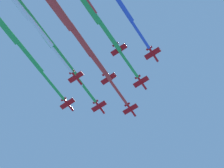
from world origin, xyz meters
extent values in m
cylinder|color=red|center=(-2.67, -17.92, 197.47)|extent=(2.35, 9.07, 1.15)
cone|color=white|center=(-3.35, -22.92, 197.47)|extent=(1.26, 1.44, 1.09)
cylinder|color=black|center=(-2.03, -13.21, 197.47)|extent=(0.93, 0.71, 0.86)
ellipsoid|color=black|center=(-2.92, -19.89, 197.94)|extent=(1.04, 1.99, 0.71)
cube|color=red|center=(-2.60, -17.39, 197.42)|extent=(8.69, 3.81, 0.51)
cube|color=white|center=(1.21, -17.91, 197.32)|extent=(1.01, 2.37, 0.13)
cube|color=white|center=(-6.41, -16.87, 197.66)|extent=(1.01, 2.37, 0.13)
cube|color=red|center=(-2.16, -14.18, 197.47)|extent=(3.32, 1.52, 0.24)
cube|color=white|center=(-2.12, -14.18, 198.42)|extent=(0.39, 1.41, 1.90)
cylinder|color=red|center=(-0.88, -4.81, 197.47)|extent=(3.99, 18.84, 1.46)
cylinder|color=red|center=(1.03, 11.44, 197.48)|extent=(4.71, 18.94, 2.19)
cylinder|color=red|center=(3.65, 27.60, 197.47)|extent=(5.43, 19.04, 2.92)
cylinder|color=red|center=(6.30, 43.75, 197.45)|extent=(6.16, 19.14, 3.65)
cylinder|color=red|center=(11.66, -9.59, 197.71)|extent=(2.44, 9.07, 1.16)
cone|color=white|center=(10.93, -14.59, 197.71)|extent=(1.28, 1.44, 1.10)
cylinder|color=black|center=(12.34, -4.89, 197.71)|extent=(0.95, 0.72, 0.87)
ellipsoid|color=black|center=(11.40, -11.55, 198.18)|extent=(1.06, 1.99, 0.72)
cube|color=red|center=(11.73, -9.05, 197.66)|extent=(8.69, 3.88, 0.62)
cube|color=white|center=(15.54, -9.61, 197.51)|extent=(1.03, 2.38, 0.14)
cube|color=white|center=(7.93, -8.50, 197.95)|extent=(1.03, 2.38, 0.14)
cube|color=red|center=(12.20, -5.85, 197.71)|extent=(3.33, 1.55, 0.28)
cube|color=white|center=(12.25, -5.86, 198.66)|extent=(0.43, 1.42, 1.90)
cylinder|color=green|center=(13.70, 4.50, 197.71)|extent=(4.49, 21.11, 1.48)
cylinder|color=green|center=(16.04, 22.71, 197.73)|extent=(5.22, 21.22, 2.22)
cylinder|color=green|center=(19.08, 40.83, 197.71)|extent=(5.96, 21.32, 2.96)
cylinder|color=red|center=(-13.95, -5.77, 197.71)|extent=(2.47, 9.07, 1.14)
cone|color=white|center=(-14.70, -10.77, 197.71)|extent=(1.27, 1.45, 1.08)
cylinder|color=black|center=(-13.24, -1.08, 197.71)|extent=(0.94, 0.72, 0.86)
ellipsoid|color=black|center=(-14.22, -7.73, 198.18)|extent=(1.06, 2.00, 0.71)
cube|color=red|center=(-13.87, -5.24, 197.66)|extent=(8.71, 3.93, 0.45)
cube|color=white|center=(-10.06, -5.81, 197.58)|extent=(1.04, 2.38, 0.13)
cube|color=white|center=(-17.67, -4.66, 197.87)|extent=(1.04, 2.38, 0.13)
cube|color=red|center=(-13.38, -2.04, 197.71)|extent=(3.33, 1.57, 0.22)
cube|color=white|center=(-13.35, -2.04, 198.66)|extent=(0.40, 1.41, 1.90)
cylinder|color=green|center=(-11.92, 7.63, 197.71)|extent=(4.36, 19.56, 1.45)
cylinder|color=green|center=(-9.67, 24.49, 197.72)|extent=(5.08, 19.66, 2.18)
cylinder|color=green|center=(-6.72, 41.25, 197.70)|extent=(5.79, 19.77, 2.90)
cylinder|color=red|center=(0.38, 2.56, 198.14)|extent=(2.61, 9.07, 1.18)
cone|color=white|center=(-0.43, -2.42, 198.14)|extent=(1.31, 1.46, 1.12)
cylinder|color=black|center=(1.15, 7.25, 198.14)|extent=(0.97, 0.73, 0.88)
ellipsoid|color=black|center=(0.10, 0.60, 198.61)|extent=(1.10, 2.01, 0.73)
cube|color=red|center=(0.46, 3.09, 198.09)|extent=(8.71, 4.02, 0.75)
cube|color=white|center=(4.26, 2.47, 197.88)|extent=(1.07, 2.38, 0.15)
cube|color=white|center=(-3.32, 3.71, 198.44)|extent=(1.07, 2.38, 0.15)
cube|color=red|center=(0.99, 6.29, 198.14)|extent=(3.33, 1.60, 0.33)
cube|color=white|center=(1.06, 6.28, 199.09)|extent=(0.48, 1.42, 1.90)
cylinder|color=red|center=(2.47, 15.34, 198.14)|extent=(4.41, 18.17, 1.50)
cylinder|color=red|center=(4.72, 30.98, 198.17)|extent=(5.14, 18.29, 2.25)
cylinder|color=red|center=(7.67, 46.50, 198.14)|extent=(5.88, 18.41, 3.00)
cylinder|color=red|center=(25.98, -1.26, 197.84)|extent=(2.54, 9.07, 1.16)
cone|color=white|center=(25.20, -6.24, 197.84)|extent=(1.29, 1.45, 1.10)
cylinder|color=black|center=(26.72, 3.44, 197.84)|extent=(0.95, 0.73, 0.87)
ellipsoid|color=black|center=(25.70, -3.22, 198.30)|extent=(1.08, 2.00, 0.72)
cube|color=red|center=(26.06, -0.72, 197.79)|extent=(8.71, 3.96, 0.63)
cube|color=white|center=(29.87, -1.32, 197.63)|extent=(1.05, 2.38, 0.14)
cube|color=white|center=(22.27, -0.13, 198.08)|extent=(1.05, 2.38, 0.14)
cube|color=red|center=(26.57, 2.48, 197.84)|extent=(3.33, 1.58, 0.29)
cube|color=white|center=(26.62, 2.47, 198.78)|extent=(0.44, 1.42, 1.90)
cylinder|color=green|center=(28.20, 12.96, 197.84)|extent=(4.78, 21.44, 1.48)
cylinder|color=green|center=(30.79, 31.45, 197.85)|extent=(5.51, 21.56, 2.22)
cylinder|color=green|center=(34.08, 49.83, 197.83)|extent=(6.24, 21.67, 2.96)
cylinder|color=red|center=(-25.22, 6.38, 196.88)|extent=(2.45, 9.07, 1.15)
cone|color=white|center=(-25.96, 1.38, 196.88)|extent=(1.27, 1.45, 1.09)
cylinder|color=black|center=(-24.52, 11.07, 196.88)|extent=(0.94, 0.72, 0.86)
ellipsoid|color=black|center=(-25.49, 4.41, 197.35)|extent=(1.06, 2.00, 0.71)
cube|color=red|center=(-25.14, 6.91, 196.83)|extent=(8.70, 3.90, 0.52)
cube|color=white|center=(-21.34, 6.35, 196.73)|extent=(1.03, 2.38, 0.13)
cube|color=white|center=(-28.94, 7.47, 197.07)|extent=(1.03, 2.38, 0.13)
cube|color=red|center=(-24.67, 10.11, 196.88)|extent=(3.33, 1.56, 0.24)
cube|color=white|center=(-24.62, 10.11, 197.83)|extent=(0.41, 1.41, 1.90)
cylinder|color=blue|center=(-23.31, 19.29, 196.88)|extent=(4.14, 18.42, 1.46)
cylinder|color=blue|center=(-21.26, 35.17, 196.89)|extent=(4.86, 18.53, 2.19)
cylinder|color=red|center=(14.71, 10.89, 196.88)|extent=(2.53, 9.07, 1.13)
cone|color=white|center=(13.92, 5.91, 196.88)|extent=(1.26, 1.45, 1.07)
cylinder|color=black|center=(15.45, 15.58, 196.88)|extent=(0.93, 0.73, 0.85)
ellipsoid|color=black|center=(14.41, 8.94, 197.35)|extent=(1.07, 2.00, 0.70)
cube|color=red|center=(14.79, 11.43, 196.83)|extent=(8.72, 3.99, 0.37)
cube|color=white|center=(18.59, 10.82, 196.80)|extent=(1.05, 2.38, 0.12)
cube|color=white|center=(10.99, 12.03, 197.00)|extent=(1.05, 2.38, 0.12)
cube|color=red|center=(15.30, 14.63, 196.88)|extent=(3.33, 1.59, 0.19)
cube|color=white|center=(15.33, 14.62, 197.83)|extent=(0.39, 1.41, 1.90)
cylinder|color=white|center=(16.80, 24.06, 196.88)|extent=(4.41, 19.05, 1.44)
cylinder|color=white|center=(19.11, 40.48, 196.89)|extent=(5.12, 19.16, 2.16)
cylinder|color=white|center=(22.12, 56.78, 196.88)|extent=(5.83, 19.27, 2.87)
cylinder|color=red|center=(-10.89, 14.71, 197.93)|extent=(2.38, 9.08, 1.19)
cone|color=white|center=(-11.57, 9.70, 197.93)|extent=(1.29, 1.44, 1.13)
cylinder|color=black|center=(-10.26, 19.42, 197.93)|extent=(0.96, 0.71, 0.89)
ellipsoid|color=black|center=(-11.12, 12.74, 198.40)|extent=(1.06, 1.99, 0.74)
cube|color=red|center=(-10.83, 15.24, 197.88)|extent=(8.67, 3.79, 0.86)
cube|color=white|center=(-7.02, 14.73, 197.62)|extent=(1.01, 2.37, 0.16)
cube|color=white|center=(-14.62, 15.75, 198.28)|extent=(1.01, 2.37, 0.16)
cube|color=red|center=(-10.39, 18.45, 197.93)|extent=(3.31, 1.52, 0.37)
cube|color=white|center=(-10.31, 18.44, 198.88)|extent=(0.47, 1.43, 1.90)
cylinder|color=red|center=(-9.01, 28.67, 197.93)|extent=(4.27, 20.81, 1.51)
camera|label=1|loc=(-37.04, 79.60, 15.26)|focal=63.76mm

